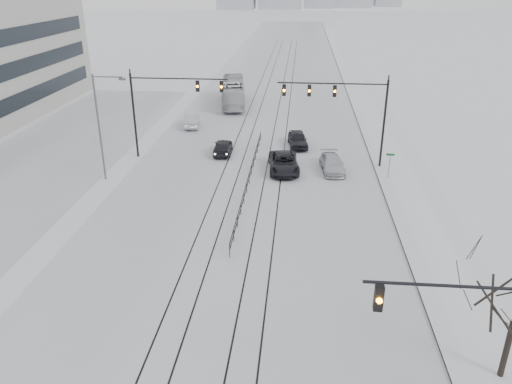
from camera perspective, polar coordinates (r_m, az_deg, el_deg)
name	(u,v)px	position (r m, az deg, el deg)	size (l,w,h in m)	color
road	(271,101)	(70.69, 1.74, 10.31)	(22.00, 260.00, 0.02)	silver
sidewalk_east	(369,103)	(71.19, 12.82, 9.89)	(5.00, 260.00, 0.16)	white
curb	(351,103)	(70.91, 10.83, 9.99)	(0.10, 260.00, 0.12)	gray
parking_strip	(50,157)	(52.43, -22.52, 3.72)	(14.00, 60.00, 0.03)	silver
tram_rails	(259,147)	(51.47, 0.36, 5.22)	(5.30, 180.00, 0.01)	black
traffic_mast_near	(484,337)	(19.93, 24.63, -14.81)	(6.10, 0.37, 7.00)	black
traffic_mast_ne	(347,105)	(45.10, 10.37, 9.77)	(9.60, 0.37, 8.00)	black
traffic_mast_nw	(164,100)	(47.62, -10.48, 10.26)	(9.10, 0.37, 8.00)	black
street_light_west	(102,121)	(43.38, -17.22, 7.80)	(2.73, 0.25, 9.00)	#595B60
median_fence	(249,178)	(41.95, -0.78, 1.59)	(0.06, 24.00, 1.00)	black
street_sign	(390,162)	(43.92, 15.02, 3.29)	(0.70, 0.06, 2.40)	#595B60
sedan_sb_inner	(223,147)	(49.27, -3.82, 5.19)	(1.72, 4.27, 1.46)	black
sedan_sb_outer	(192,121)	(58.73, -7.36, 8.09)	(1.56, 4.47, 1.47)	#B2B3BA
sedan_nb_front	(284,163)	(44.74, 3.18, 3.33)	(2.57, 5.58, 1.55)	black
sedan_nb_right	(332,164)	(45.21, 8.71, 3.18)	(1.91, 4.71, 1.37)	silver
sedan_nb_far	(298,139)	(51.47, 4.79, 6.02)	(1.82, 4.52, 1.54)	black
box_truck	(233,92)	(68.55, -2.61, 11.31)	(2.83, 12.10, 3.37)	#BABCBE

